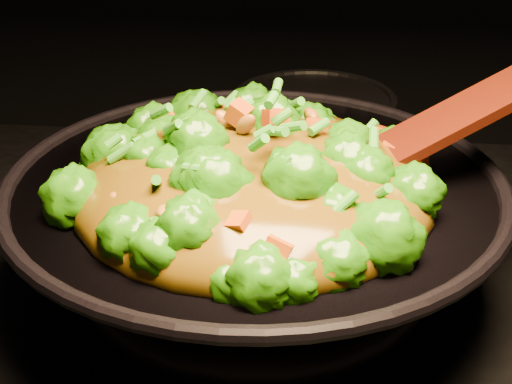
# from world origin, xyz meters

# --- Properties ---
(wok) EXTENTS (0.54, 0.54, 0.13)m
(wok) POSITION_xyz_m (-0.10, 0.04, 0.96)
(wok) COLOR black
(wok) RESTS_ON stovetop
(stir_fry) EXTENTS (0.38, 0.38, 0.11)m
(stir_fry) POSITION_xyz_m (-0.10, 0.02, 1.08)
(stir_fry) COLOR #297C08
(stir_fry) RESTS_ON wok
(spatula) EXTENTS (0.33, 0.18, 0.14)m
(spatula) POSITION_xyz_m (0.08, 0.07, 1.09)
(spatula) COLOR #330D05
(spatula) RESTS_ON wok
(back_pot) EXTENTS (0.24, 0.24, 0.11)m
(back_pot) POSITION_xyz_m (-0.05, 0.32, 0.96)
(back_pot) COLOR black
(back_pot) RESTS_ON stovetop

